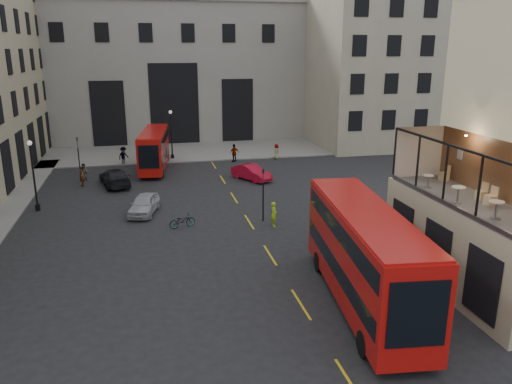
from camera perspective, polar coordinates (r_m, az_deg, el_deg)
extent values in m
plane|color=black|center=(25.11, 9.60, -12.06)|extent=(140.00, 140.00, 0.00)
cube|color=black|center=(26.45, 19.92, -6.57)|extent=(0.08, 9.20, 3.00)
cube|color=brown|center=(26.98, 26.13, 2.22)|extent=(0.04, 10.00, 2.90)
cube|color=beige|center=(30.16, 18.11, 4.40)|extent=(3.00, 0.04, 2.90)
cube|color=black|center=(25.81, 23.95, 5.22)|extent=(3.00, 10.00, 0.04)
cube|color=slate|center=(25.59, 20.53, -0.97)|extent=(0.12, 10.00, 0.18)
cube|color=black|center=(24.97, 21.15, 5.08)|extent=(0.12, 10.00, 0.10)
cube|color=beige|center=(29.41, 22.28, 4.01)|extent=(0.04, 0.45, 0.55)
cylinder|color=#FFD899|center=(27.88, 22.88, 5.96)|extent=(0.12, 0.12, 0.05)
cube|color=tan|center=(27.18, 22.70, -5.69)|extent=(3.00, 11.00, 4.50)
cube|color=slate|center=(26.46, 23.23, -1.05)|extent=(3.00, 10.00, 0.10)
cube|color=gray|center=(68.54, -9.74, 13.61)|extent=(34.00, 10.00, 18.00)
cube|color=gray|center=(68.73, -10.10, 20.78)|extent=(35.00, 10.60, 0.80)
cube|color=black|center=(63.81, -9.31, 9.85)|extent=(6.00, 0.12, 10.00)
cube|color=black|center=(63.96, -16.51, 8.51)|extent=(4.00, 0.12, 8.00)
cube|color=black|center=(64.89, -2.11, 9.26)|extent=(4.00, 0.12, 8.00)
cube|color=#AAA189|center=(66.90, 13.26, 14.22)|extent=(16.00, 18.00, 20.00)
cube|color=slate|center=(59.61, -9.75, 4.58)|extent=(40.00, 12.00, 0.12)
cylinder|color=black|center=(34.88, 0.82, -1.16)|extent=(0.10, 0.10, 2.80)
imported|color=black|center=(34.36, 0.83, 1.86)|extent=(0.16, 0.20, 1.00)
cylinder|color=black|center=(49.87, -19.55, 3.20)|extent=(0.10, 0.10, 2.80)
imported|color=black|center=(49.51, -19.75, 5.34)|extent=(0.16, 0.20, 1.00)
cylinder|color=black|center=(40.34, -24.04, 1.43)|extent=(0.14, 0.14, 5.00)
cylinder|color=black|center=(40.91, -23.68, -1.62)|extent=(0.36, 0.36, 0.50)
sphere|color=silver|center=(39.81, -24.47, 5.12)|extent=(0.36, 0.36, 0.36)
cylinder|color=black|center=(55.23, -9.63, 6.26)|extent=(0.14, 0.14, 5.00)
cylinder|color=black|center=(55.66, -9.52, 3.98)|extent=(0.36, 0.36, 0.50)
sphere|color=silver|center=(54.85, -9.76, 8.98)|extent=(0.36, 0.36, 0.36)
cube|color=#AC0E0B|center=(23.91, 12.27, -7.03)|extent=(4.00, 12.02, 4.18)
cube|color=black|center=(24.14, 12.19, -8.31)|extent=(3.96, 11.38, 0.86)
cube|color=black|center=(23.44, 12.46, -4.13)|extent=(3.96, 11.38, 0.86)
cube|color=#AC0E0B|center=(23.17, 12.58, -2.19)|extent=(3.86, 11.77, 0.13)
cylinder|color=black|center=(27.70, 7.18, -7.93)|extent=(0.42, 1.10, 1.07)
cylinder|color=black|center=(28.33, 12.03, -7.61)|extent=(0.42, 1.10, 1.07)
cylinder|color=black|center=(21.01, 12.25, -16.62)|extent=(0.42, 1.10, 1.07)
cylinder|color=black|center=(21.84, 18.58, -15.77)|extent=(0.42, 1.10, 1.07)
cube|color=#B1100C|center=(50.92, -11.57, 4.86)|extent=(3.39, 9.97, 3.47)
cube|color=black|center=(51.02, -11.54, 4.32)|extent=(3.36, 9.45, 0.71)
cube|color=black|center=(50.73, -11.64, 6.04)|extent=(3.36, 9.45, 0.71)
cube|color=#B1100C|center=(50.62, -11.68, 6.81)|extent=(3.28, 9.77, 0.11)
cylinder|color=black|center=(54.40, -12.20, 3.76)|extent=(0.35, 0.91, 0.89)
cylinder|color=black|center=(54.21, -10.11, 3.83)|extent=(0.35, 0.91, 0.89)
cylinder|color=black|center=(48.07, -13.02, 2.09)|extent=(0.35, 0.91, 0.89)
cylinder|color=black|center=(47.85, -10.67, 2.17)|extent=(0.35, 0.91, 0.89)
imported|color=#A8ACB1|center=(37.58, -12.69, -1.38)|extent=(2.70, 4.48, 1.43)
imported|color=#AC0A23|center=(46.09, -0.53, 2.24)|extent=(3.41, 4.42, 1.40)
imported|color=black|center=(45.90, -15.86, 1.62)|extent=(3.21, 5.46, 1.48)
imported|color=gray|center=(34.31, -8.44, -3.27)|extent=(1.90, 1.09, 0.95)
imported|color=#ABD716|center=(34.07, 2.05, -2.54)|extent=(0.45, 0.66, 1.72)
imported|color=gray|center=(48.56, -19.03, 2.17)|extent=(0.83, 0.68, 1.57)
imported|color=gray|center=(53.99, -14.91, 4.02)|extent=(1.36, 1.33, 1.87)
imported|color=gray|center=(53.55, -2.50, 4.48)|extent=(1.21, 0.88, 1.91)
imported|color=gray|center=(54.97, 2.33, 4.65)|extent=(0.71, 0.91, 1.66)
imported|color=gray|center=(46.53, -19.34, 1.67)|extent=(0.52, 0.70, 1.74)
cylinder|color=silver|center=(23.92, 25.84, -1.01)|extent=(0.65, 0.65, 0.04)
cylinder|color=slate|center=(24.03, 25.73, -1.89)|extent=(0.09, 0.09, 0.75)
cylinder|color=slate|center=(24.14, 25.62, -2.76)|extent=(0.47, 0.47, 0.03)
cylinder|color=white|center=(25.68, 22.16, 0.52)|extent=(0.65, 0.65, 0.04)
cylinder|color=slate|center=(25.78, 22.07, -0.31)|extent=(0.09, 0.09, 0.76)
cylinder|color=slate|center=(25.88, 21.98, -1.12)|extent=(0.48, 0.48, 0.03)
cylinder|color=beige|center=(27.98, 19.12, 1.79)|extent=(0.55, 0.55, 0.04)
cylinder|color=slate|center=(28.06, 19.06, 1.14)|extent=(0.07, 0.07, 0.64)
cylinder|color=slate|center=(28.14, 19.00, 0.50)|extent=(0.40, 0.40, 0.03)
cube|color=#D9AE7D|center=(26.10, 25.19, -0.85)|extent=(0.49, 0.49, 0.48)
cube|color=#D9AE7D|center=(26.12, 25.62, 0.14)|extent=(0.09, 0.45, 0.42)
cube|color=tan|center=(26.76, 24.32, -0.37)|extent=(0.49, 0.49, 0.46)
cube|color=tan|center=(26.79, 24.72, 0.57)|extent=(0.10, 0.43, 0.41)
cube|color=tan|center=(29.89, 20.68, 1.66)|extent=(0.47, 0.47, 0.47)
cube|color=tan|center=(29.91, 21.07, 2.51)|extent=(0.08, 0.44, 0.42)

